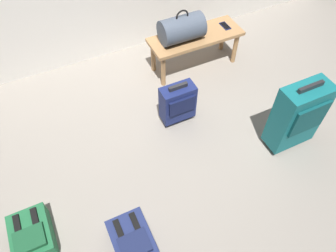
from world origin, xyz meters
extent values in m
plane|color=gray|center=(0.00, 0.00, 0.00)|extent=(6.60, 6.60, 0.00)
cube|color=#A87A4C|center=(0.76, 0.93, 0.39)|extent=(1.00, 0.36, 0.04)
cylinder|color=#A87A4C|center=(0.32, 0.80, 0.19)|extent=(0.05, 0.05, 0.37)
cylinder|color=#A87A4C|center=(1.20, 0.80, 0.19)|extent=(0.05, 0.05, 0.37)
cylinder|color=#A87A4C|center=(0.32, 1.06, 0.19)|extent=(0.05, 0.05, 0.37)
cylinder|color=#A87A4C|center=(1.20, 1.06, 0.19)|extent=(0.05, 0.05, 0.37)
cylinder|color=#475160|center=(0.59, 0.93, 0.54)|extent=(0.44, 0.26, 0.26)
torus|color=black|center=(0.59, 0.93, 0.68)|extent=(0.14, 0.02, 0.14)
cube|color=#191E4C|center=(1.12, 0.94, 0.41)|extent=(0.07, 0.14, 0.01)
cube|color=black|center=(1.12, 0.94, 0.42)|extent=(0.06, 0.13, 0.00)
cube|color=#14666B|center=(1.03, -0.38, 0.37)|extent=(0.42, 0.21, 0.64)
cube|color=#0E474A|center=(1.03, -0.49, 0.45)|extent=(0.34, 0.02, 0.29)
cube|color=#262628|center=(1.03, -0.38, 0.71)|extent=(0.24, 0.03, 0.04)
cylinder|color=black|center=(0.88, -0.30, 0.03)|extent=(0.02, 0.05, 0.05)
cylinder|color=black|center=(1.17, -0.30, 0.03)|extent=(0.02, 0.05, 0.05)
cube|color=navy|center=(0.24, 0.30, 0.23)|extent=(0.32, 0.16, 0.37)
cube|color=#11183E|center=(0.24, 0.21, 0.28)|extent=(0.26, 0.02, 0.17)
cube|color=#262628|center=(0.24, 0.30, 0.44)|extent=(0.18, 0.03, 0.04)
cylinder|color=black|center=(0.12, 0.36, 0.03)|extent=(0.02, 0.05, 0.05)
cylinder|color=black|center=(0.35, 0.36, 0.03)|extent=(0.02, 0.05, 0.05)
cube|color=#1E6038|center=(-1.26, -0.31, 0.09)|extent=(0.28, 0.38, 0.17)
cube|color=#184D2C|center=(-1.26, -0.38, 0.19)|extent=(0.21, 0.17, 0.04)
cube|color=black|center=(-1.32, -0.25, 0.18)|extent=(0.04, 0.19, 0.02)
cube|color=black|center=(-1.20, -0.25, 0.18)|extent=(0.04, 0.19, 0.02)
cube|color=navy|center=(-0.61, -0.66, 0.09)|extent=(0.28, 0.38, 0.17)
cube|color=#182045|center=(-0.61, -0.73, 0.19)|extent=(0.21, 0.17, 0.04)
cube|color=black|center=(-0.67, -0.60, 0.18)|extent=(0.04, 0.19, 0.02)
cube|color=black|center=(-0.55, -0.60, 0.18)|extent=(0.04, 0.19, 0.02)
camera|label=1|loc=(-0.72, -1.50, 2.45)|focal=34.49mm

